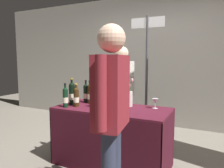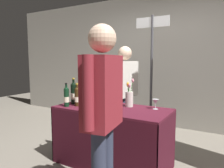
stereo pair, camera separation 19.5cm
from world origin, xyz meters
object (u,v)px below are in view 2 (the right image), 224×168
display_bottle_0 (77,96)px  tasting_table (112,126)px  flower_vase (129,97)px  taster_foreground_right (102,107)px  vendor_presenter (125,86)px  booth_signpost (152,63)px  wine_glass_near_vendor (156,102)px  featured_wine_bottle (115,98)px

display_bottle_0 → tasting_table: bearing=17.5°
tasting_table → flower_vase: (0.16, 0.17, 0.35)m
taster_foreground_right → vendor_presenter: bearing=11.7°
tasting_table → vendor_presenter: (-0.17, 0.69, 0.42)m
booth_signpost → taster_foreground_right: bearing=-80.7°
wine_glass_near_vendor → vendor_presenter: (-0.67, 0.49, 0.10)m
display_bottle_0 → booth_signpost: 1.47m
display_bottle_0 → flower_vase: (0.60, 0.31, -0.01)m
display_bottle_0 → booth_signpost: bearing=67.9°
featured_wine_bottle → booth_signpost: 1.28m
flower_vase → vendor_presenter: (-0.33, 0.53, 0.07)m
display_bottle_0 → vendor_presenter: 0.88m
flower_vase → wine_glass_near_vendor: bearing=5.2°
booth_signpost → display_bottle_0: bearing=-112.1°
tasting_table → wine_glass_near_vendor: (0.50, 0.20, 0.32)m
wine_glass_near_vendor → tasting_table: bearing=-158.3°
featured_wine_bottle → flower_vase: (0.10, 0.21, -0.02)m
vendor_presenter → taster_foreground_right: (0.60, -1.57, 0.03)m
featured_wine_bottle → wine_glass_near_vendor: size_ratio=2.74×
wine_glass_near_vendor → vendor_presenter: size_ratio=0.08×
tasting_table → booth_signpost: (0.09, 1.17, 0.78)m
tasting_table → featured_wine_bottle: featured_wine_bottle is taller
featured_wine_bottle → booth_signpost: (0.03, 1.21, 0.40)m
display_bottle_0 → booth_signpost: size_ratio=0.14×
display_bottle_0 → flower_vase: 0.68m
flower_vase → booth_signpost: (-0.07, 1.00, 0.43)m
tasting_table → vendor_presenter: bearing=104.0°
display_bottle_0 → flower_vase: flower_vase is taller
featured_wine_bottle → booth_signpost: booth_signpost is taller
flower_vase → display_bottle_0: bearing=-153.0°
taster_foreground_right → booth_signpost: booth_signpost is taller
featured_wine_bottle → taster_foreground_right: (0.36, -0.84, 0.08)m
vendor_presenter → taster_foreground_right: 1.68m
featured_wine_bottle → tasting_table: bearing=146.8°
display_bottle_0 → booth_signpost: booth_signpost is taller
tasting_table → featured_wine_bottle: size_ratio=4.25×
featured_wine_bottle → display_bottle_0: featured_wine_bottle is taller
featured_wine_bottle → display_bottle_0: bearing=-168.8°
taster_foreground_right → booth_signpost: (-0.34, 2.05, 0.32)m
wine_glass_near_vendor → vendor_presenter: vendor_presenter is taller
taster_foreground_right → wine_glass_near_vendor: bearing=-13.1°
tasting_table → taster_foreground_right: (0.42, -0.88, 0.46)m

